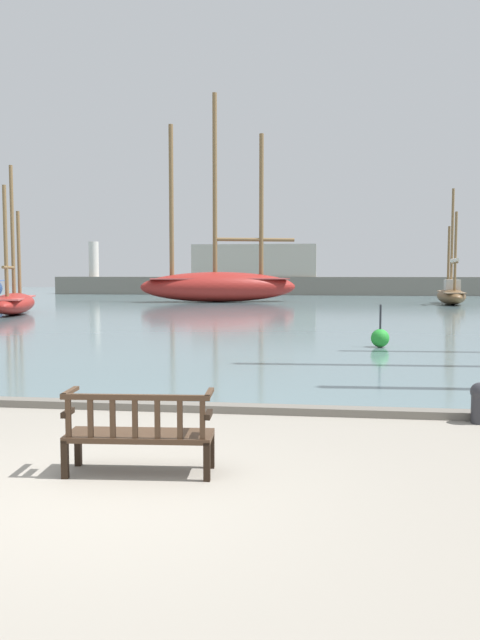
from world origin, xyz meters
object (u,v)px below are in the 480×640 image
Objects in this scene: sailboat_far_starboard at (451,293)px; sailboat_nearest_port at (14,301)px; park_bench at (139,432)px; sailboat_mid_starboard at (219,283)px; mooring_bollard at (480,401)px; channel_buoy at (380,338)px.

sailboat_far_starboard reaches higher than sailboat_nearest_port.
park_bench is 0.11× the size of sailboat_mid_starboard.
mooring_bollard is (4.28, 2.90, -0.13)m from park_bench.
channel_buoy is (3.65, 11.64, -0.12)m from park_bench.
sailboat_far_starboard is 26.78m from channel_buoy.
sailboat_nearest_port is 0.51× the size of sailboat_mid_starboard.
sailboat_nearest_port is 12.64× the size of mooring_bollard.
sailboat_far_starboard is at bearing 73.99° from park_bench.
sailboat_nearest_port reaches higher than park_bench.
park_bench is 38.98m from sailboat_far_starboard.
mooring_bollard is (-6.47, -34.57, -0.51)m from sailboat_far_starboard.
mooring_bollard is 8.77m from channel_buoy.
sailboat_mid_starboard reaches higher than sailboat_nearest_port.
mooring_bollard is 0.49× the size of channel_buoy.
mooring_bollard is at bearing 34.08° from park_bench.
park_bench reaches higher than mooring_bollard.
sailboat_mid_starboard is at bearing 108.62° from channel_buoy.
channel_buoy reaches higher than park_bench.
park_bench is 39.20m from sailboat_mid_starboard.
sailboat_nearest_port is at bearing -151.39° from sailboat_far_starboard.
sailboat_far_starboard reaches higher than park_bench.
sailboat_far_starboard is (10.75, 37.46, 0.38)m from park_bench.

